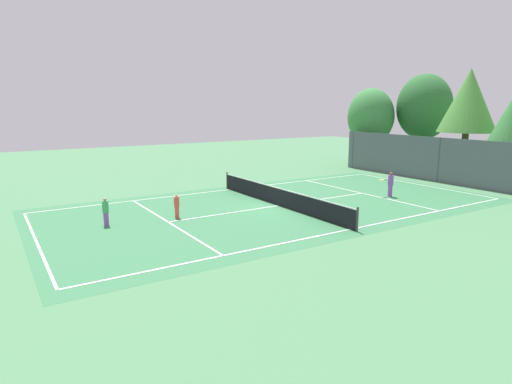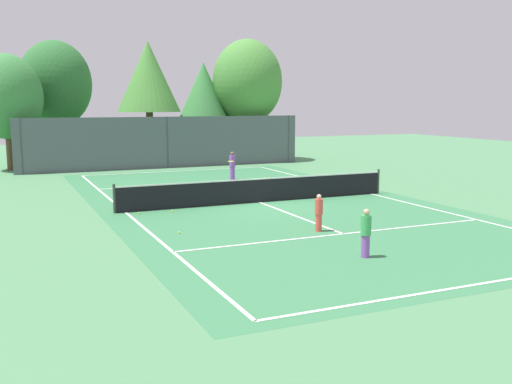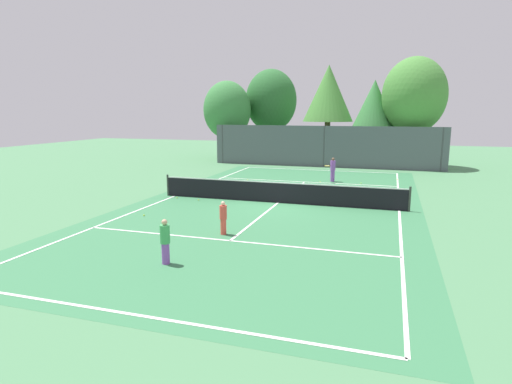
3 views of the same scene
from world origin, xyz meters
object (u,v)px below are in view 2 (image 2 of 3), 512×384
at_px(tennis_ball_8, 281,172).
at_px(tennis_ball_5, 224,181).
at_px(tennis_ball_0, 264,178).
at_px(tennis_ball_2, 179,233).
at_px(tennis_ball_9, 139,213).
at_px(player_1, 366,233).
at_px(tennis_ball_4, 185,206).
at_px(tennis_ball_3, 141,188).
at_px(player_0, 232,165).
at_px(tennis_ball_6, 173,211).
at_px(player_2, 319,212).
at_px(tennis_ball_7, 211,194).
at_px(ball_crate, 245,193).
at_px(tennis_ball_1, 213,188).

bearing_deg(tennis_ball_8, tennis_ball_5, -150.76).
height_order(tennis_ball_0, tennis_ball_2, same).
bearing_deg(tennis_ball_9, tennis_ball_0, 40.86).
bearing_deg(tennis_ball_9, player_1, -63.90).
bearing_deg(tennis_ball_4, tennis_ball_3, 94.38).
distance_m(player_0, tennis_ball_4, 8.36).
xyz_separation_m(player_0, player_1, (-2.58, -16.08, -0.10)).
bearing_deg(tennis_ball_4, tennis_ball_2, -109.19).
bearing_deg(tennis_ball_6, player_2, -56.51).
xyz_separation_m(tennis_ball_7, tennis_ball_8, (6.66, 6.46, 0.00)).
height_order(player_2, tennis_ball_4, player_2).
bearing_deg(player_2, tennis_ball_0, 72.78).
bearing_deg(tennis_ball_5, tennis_ball_0, 6.67).
xyz_separation_m(tennis_ball_0, tennis_ball_7, (-4.56, -4.21, 0.00)).
height_order(player_1, tennis_ball_8, player_1).
bearing_deg(tennis_ball_5, ball_crate, -100.77).
relative_size(tennis_ball_3, tennis_ball_9, 1.00).
relative_size(tennis_ball_0, tennis_ball_1, 1.00).
xyz_separation_m(player_2, tennis_ball_6, (-3.36, 5.09, -0.58)).
distance_m(tennis_ball_3, tennis_ball_7, 4.04).
distance_m(tennis_ball_3, tennis_ball_5, 4.56).
distance_m(ball_crate, tennis_ball_9, 5.53).
relative_size(ball_crate, tennis_ball_3, 6.60).
bearing_deg(tennis_ball_0, tennis_ball_6, -134.16).
height_order(player_2, tennis_ball_8, player_2).
relative_size(tennis_ball_1, tennis_ball_7, 1.00).
bearing_deg(ball_crate, player_1, -95.26).
height_order(tennis_ball_7, tennis_ball_9, same).
xyz_separation_m(tennis_ball_3, tennis_ball_9, (-1.56, -6.41, 0.00)).
relative_size(tennis_ball_4, tennis_ball_7, 1.00).
height_order(tennis_ball_0, tennis_ball_9, same).
bearing_deg(tennis_ball_1, tennis_ball_7, -112.32).
height_order(player_0, tennis_ball_2, player_0).
xyz_separation_m(player_1, tennis_ball_5, (1.92, 15.54, -0.64)).
distance_m(tennis_ball_3, tennis_ball_8, 9.59).
bearing_deg(player_1, player_2, 81.98).
relative_size(tennis_ball_7, tennis_ball_9, 1.00).
height_order(ball_crate, tennis_ball_5, ball_crate).
xyz_separation_m(ball_crate, tennis_ball_0, (3.38, 5.27, -0.15)).
distance_m(player_2, tennis_ball_4, 6.54).
bearing_deg(tennis_ball_6, tennis_ball_4, 49.60).
xyz_separation_m(tennis_ball_5, tennis_ball_6, (-4.82, -7.19, 0.00)).
xyz_separation_m(ball_crate, tennis_ball_7, (-1.18, 1.06, -0.15)).
relative_size(tennis_ball_3, tennis_ball_5, 1.00).
relative_size(tennis_ball_0, tennis_ball_8, 1.00).
bearing_deg(tennis_ball_9, tennis_ball_8, 42.17).
bearing_deg(player_2, tennis_ball_9, 131.52).
bearing_deg(tennis_ball_9, tennis_ball_4, 20.88).
distance_m(tennis_ball_2, tennis_ball_3, 10.18).
height_order(ball_crate, tennis_ball_7, ball_crate).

